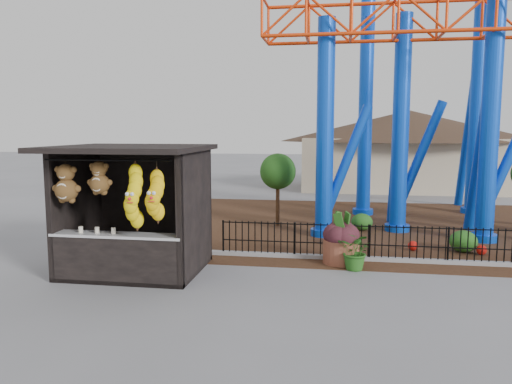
# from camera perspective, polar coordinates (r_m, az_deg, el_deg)

# --- Properties ---
(ground) EXTENTS (120.00, 120.00, 0.00)m
(ground) POSITION_cam_1_polar(r_m,az_deg,el_deg) (11.07, -1.11, -11.31)
(ground) COLOR slate
(ground) RESTS_ON ground
(mulch_bed) EXTENTS (18.00, 12.00, 0.02)m
(mulch_bed) POSITION_cam_1_polar(r_m,az_deg,el_deg) (18.78, 15.52, -3.82)
(mulch_bed) COLOR #331E11
(mulch_bed) RESTS_ON ground
(curb) EXTENTS (18.00, 0.18, 0.12)m
(curb) POSITION_cam_1_polar(r_m,az_deg,el_deg) (13.93, 17.78, -7.50)
(curb) COLOR gray
(curb) RESTS_ON ground
(prize_booth) EXTENTS (3.50, 3.40, 3.12)m
(prize_booth) POSITION_cam_1_polar(r_m,az_deg,el_deg) (12.40, -14.17, -2.20)
(prize_booth) COLOR black
(prize_booth) RESTS_ON ground
(picket_fence) EXTENTS (12.20, 0.06, 1.00)m
(picket_fence) POSITION_cam_1_polar(r_m,az_deg,el_deg) (13.99, 21.51, -5.75)
(picket_fence) COLOR black
(picket_fence) RESTS_ON ground
(roller_coaster) EXTENTS (11.00, 6.37, 10.82)m
(roller_coaster) POSITION_cam_1_polar(r_m,az_deg,el_deg) (19.06, 19.59, 15.64)
(roller_coaster) COLOR blue
(roller_coaster) RESTS_ON ground
(terracotta_planter) EXTENTS (1.08, 1.08, 0.64)m
(terracotta_planter) POSITION_cam_1_polar(r_m,az_deg,el_deg) (13.36, 9.67, -6.72)
(terracotta_planter) COLOR brown
(terracotta_planter) RESTS_ON ground
(planter_foliage) EXTENTS (0.70, 0.70, 0.64)m
(planter_foliage) POSITION_cam_1_polar(r_m,az_deg,el_deg) (13.22, 9.73, -4.02)
(planter_foliage) COLOR #34141A
(planter_foliage) RESTS_ON terracotta_planter
(potted_plant) EXTENTS (1.10, 1.03, 0.97)m
(potted_plant) POSITION_cam_1_polar(r_m,az_deg,el_deg) (12.80, 11.40, -6.64)
(potted_plant) COLOR #295017
(potted_plant) RESTS_ON ground
(landscaping) EXTENTS (7.23, 3.46, 0.62)m
(landscaping) POSITION_cam_1_polar(r_m,az_deg,el_deg) (16.41, 19.88, -4.59)
(landscaping) COLOR #204F17
(landscaping) RESTS_ON mulch_bed
(pavilion) EXTENTS (15.00, 15.00, 4.80)m
(pavilion) POSITION_cam_1_polar(r_m,az_deg,el_deg) (30.61, 17.01, 6.05)
(pavilion) COLOR #BFAD8C
(pavilion) RESTS_ON ground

